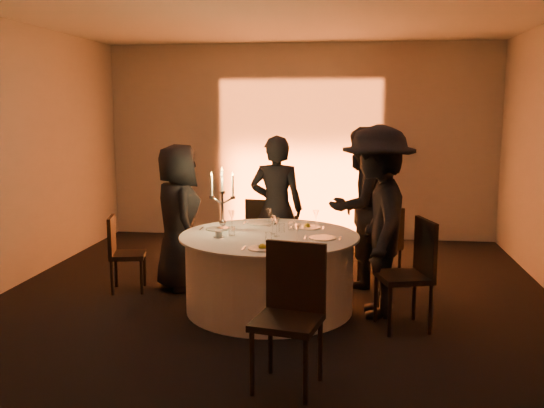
# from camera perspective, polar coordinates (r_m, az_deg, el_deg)

# --- Properties ---
(floor) EXTENTS (7.00, 7.00, 0.00)m
(floor) POSITION_cam_1_polar(r_m,az_deg,el_deg) (6.27, -0.24, -9.80)
(floor) COLOR black
(floor) RESTS_ON ground
(ceiling) EXTENTS (7.00, 7.00, 0.00)m
(ceiling) POSITION_cam_1_polar(r_m,az_deg,el_deg) (6.01, -0.26, 18.36)
(ceiling) COLOR silver
(ceiling) RESTS_ON wall_back
(wall_back) EXTENTS (7.00, 0.00, 7.00)m
(wall_back) POSITION_cam_1_polar(r_m,az_deg,el_deg) (9.43, 2.63, 5.86)
(wall_back) COLOR #ABA59F
(wall_back) RESTS_ON floor
(wall_front) EXTENTS (7.00, 0.00, 7.00)m
(wall_front) POSITION_cam_1_polar(r_m,az_deg,el_deg) (2.57, -10.86, -3.07)
(wall_front) COLOR #ABA59F
(wall_front) RESTS_ON floor
(uplighter_fixture) EXTENTS (0.25, 0.12, 0.10)m
(uplighter_fixture) POSITION_cam_1_polar(r_m,az_deg,el_deg) (9.33, 2.41, -3.17)
(uplighter_fixture) COLOR black
(uplighter_fixture) RESTS_ON floor
(banquet_table) EXTENTS (1.80, 1.80, 0.77)m
(banquet_table) POSITION_cam_1_polar(r_m,az_deg,el_deg) (6.16, -0.24, -6.42)
(banquet_table) COLOR black
(banquet_table) RESTS_ON floor
(chair_left) EXTENTS (0.45, 0.45, 0.85)m
(chair_left) POSITION_cam_1_polar(r_m,az_deg,el_deg) (6.94, -14.00, -4.17)
(chair_left) COLOR black
(chair_left) RESTS_ON floor
(chair_back_left) EXTENTS (0.47, 0.47, 0.93)m
(chair_back_left) POSITION_cam_1_polar(r_m,az_deg,el_deg) (7.44, -0.73, -2.59)
(chair_back_left) COLOR black
(chair_back_left) RESTS_ON floor
(chair_back_right) EXTENTS (0.55, 0.55, 0.88)m
(chair_back_right) POSITION_cam_1_polar(r_m,az_deg,el_deg) (7.11, 10.56, -3.55)
(chair_back_right) COLOR black
(chair_back_right) RESTS_ON floor
(chair_right) EXTENTS (0.56, 0.56, 1.02)m
(chair_right) POSITION_cam_1_polar(r_m,az_deg,el_deg) (5.74, 13.09, -5.83)
(chair_right) COLOR black
(chair_right) RESTS_ON floor
(chair_front) EXTENTS (0.54, 0.54, 1.05)m
(chair_front) POSITION_cam_1_polar(r_m,az_deg,el_deg) (4.49, 1.78, -9.58)
(chair_front) COLOR black
(chair_front) RESTS_ON floor
(guest_left) EXTENTS (0.83, 0.95, 1.63)m
(guest_left) POSITION_cam_1_polar(r_m,az_deg,el_deg) (6.85, -8.80, -1.23)
(guest_left) COLOR black
(guest_left) RESTS_ON floor
(guest_back_left) EXTENTS (0.65, 0.45, 1.71)m
(guest_back_left) POSITION_cam_1_polar(r_m,az_deg,el_deg) (7.09, 0.42, -0.43)
(guest_back_left) COLOR black
(guest_back_left) RESTS_ON floor
(guest_back_right) EXTENTS (1.11, 1.11, 1.82)m
(guest_back_right) POSITION_cam_1_polar(r_m,az_deg,el_deg) (6.93, 8.38, -0.32)
(guest_back_right) COLOR black
(guest_back_right) RESTS_ON floor
(guest_right) EXTENTS (0.73, 1.23, 1.87)m
(guest_right) POSITION_cam_1_polar(r_m,az_deg,el_deg) (5.96, 9.88, -1.65)
(guest_right) COLOR black
(guest_right) RESTS_ON floor
(plate_left) EXTENTS (0.36, 0.24, 0.01)m
(plate_left) POSITION_cam_1_polar(r_m,az_deg,el_deg) (6.35, -5.17, -2.35)
(plate_left) COLOR silver
(plate_left) RESTS_ON banquet_table
(plate_back_left) EXTENTS (0.36, 0.27, 0.01)m
(plate_back_left) POSITION_cam_1_polar(r_m,az_deg,el_deg) (6.64, -1.15, -1.81)
(plate_back_left) COLOR silver
(plate_back_left) RESTS_ON banquet_table
(plate_back_right) EXTENTS (0.35, 0.30, 0.08)m
(plate_back_right) POSITION_cam_1_polar(r_m,az_deg,el_deg) (6.42, 3.33, -2.12)
(plate_back_right) COLOR silver
(plate_back_right) RESTS_ON banquet_table
(plate_right) EXTENTS (0.36, 0.27, 0.01)m
(plate_right) POSITION_cam_1_polar(r_m,az_deg,el_deg) (5.91, 4.77, -3.19)
(plate_right) COLOR silver
(plate_right) RESTS_ON banquet_table
(plate_front) EXTENTS (0.36, 0.26, 0.08)m
(plate_front) POSITION_cam_1_polar(r_m,az_deg,el_deg) (5.45, -0.92, -4.10)
(plate_front) COLOR silver
(plate_front) RESTS_ON banquet_table
(coffee_cup) EXTENTS (0.11, 0.11, 0.07)m
(coffee_cup) POSITION_cam_1_polar(r_m,az_deg,el_deg) (5.97, -5.03, -2.85)
(coffee_cup) COLOR silver
(coffee_cup) RESTS_ON banquet_table
(candelabra) EXTENTS (0.28, 0.13, 0.66)m
(candelabra) POSITION_cam_1_polar(r_m,az_deg,el_deg) (6.31, -4.68, -0.36)
(candelabra) COLOR silver
(candelabra) RESTS_ON banquet_table
(wine_glass_a) EXTENTS (0.07, 0.07, 0.19)m
(wine_glass_a) POSITION_cam_1_polar(r_m,az_deg,el_deg) (6.39, 4.16, -1.06)
(wine_glass_a) COLOR white
(wine_glass_a) RESTS_ON banquet_table
(wine_glass_b) EXTENTS (0.07, 0.07, 0.19)m
(wine_glass_b) POSITION_cam_1_polar(r_m,az_deg,el_deg) (5.96, 0.45, -1.78)
(wine_glass_b) COLOR white
(wine_glass_b) RESTS_ON banquet_table
(wine_glass_c) EXTENTS (0.07, 0.07, 0.19)m
(wine_glass_c) POSITION_cam_1_polar(r_m,az_deg,el_deg) (6.40, -3.84, -1.05)
(wine_glass_c) COLOR white
(wine_glass_c) RESTS_ON banquet_table
(wine_glass_d) EXTENTS (0.07, 0.07, 0.19)m
(wine_glass_d) POSITION_cam_1_polar(r_m,az_deg,el_deg) (6.07, 0.06, -1.58)
(wine_glass_d) COLOR white
(wine_glass_d) RESTS_ON banquet_table
(wine_glass_e) EXTENTS (0.07, 0.07, 0.19)m
(wine_glass_e) POSITION_cam_1_polar(r_m,az_deg,el_deg) (6.41, 2.11, -1.02)
(wine_glass_e) COLOR white
(wine_glass_e) RESTS_ON banquet_table
(wine_glass_f) EXTENTS (0.07, 0.07, 0.19)m
(wine_glass_f) POSITION_cam_1_polar(r_m,az_deg,el_deg) (6.30, -3.78, -1.20)
(wine_glass_f) COLOR white
(wine_glass_f) RESTS_ON banquet_table
(wine_glass_g) EXTENTS (0.07, 0.07, 0.19)m
(wine_glass_g) POSITION_cam_1_polar(r_m,az_deg,el_deg) (5.67, 2.37, -2.35)
(wine_glass_g) COLOR white
(wine_glass_g) RESTS_ON banquet_table
(wine_glass_h) EXTENTS (0.07, 0.07, 0.19)m
(wine_glass_h) POSITION_cam_1_polar(r_m,az_deg,el_deg) (6.48, -0.28, -0.90)
(wine_glass_h) COLOR white
(wine_glass_h) RESTS_ON banquet_table
(tumbler_a) EXTENTS (0.07, 0.07, 0.09)m
(tumbler_a) POSITION_cam_1_polar(r_m,az_deg,el_deg) (6.04, -3.82, -2.55)
(tumbler_a) COLOR white
(tumbler_a) RESTS_ON banquet_table
(tumbler_b) EXTENTS (0.07, 0.07, 0.09)m
(tumbler_b) POSITION_cam_1_polar(r_m,az_deg,el_deg) (5.75, -0.34, -3.14)
(tumbler_b) COLOR white
(tumbler_b) RESTS_ON banquet_table
(tumbler_c) EXTENTS (0.07, 0.07, 0.09)m
(tumbler_c) POSITION_cam_1_polar(r_m,az_deg,el_deg) (6.18, 0.91, -2.26)
(tumbler_c) COLOR white
(tumbler_c) RESTS_ON banquet_table
(tumbler_d) EXTENTS (0.07, 0.07, 0.09)m
(tumbler_d) POSITION_cam_1_polar(r_m,az_deg,el_deg) (6.27, 1.83, -2.09)
(tumbler_d) COLOR white
(tumbler_d) RESTS_ON banquet_table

